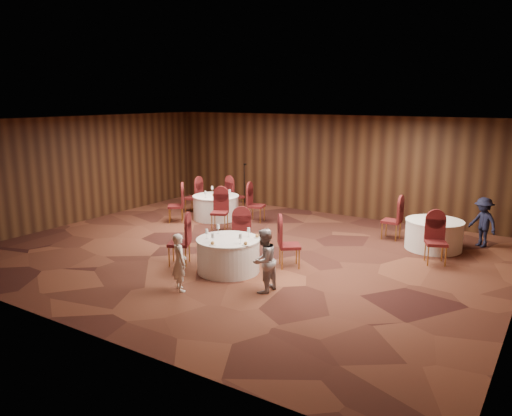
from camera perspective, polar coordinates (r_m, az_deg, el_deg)
The scene contains 15 objects.
ground at distance 12.38m, azimuth -1.28°, elevation -5.04°, with size 12.00×12.00×0.00m, color black.
room_shell at distance 11.94m, azimuth -1.33°, elevation 3.99°, with size 12.00×12.00×12.00m.
table_main at distance 10.95m, azimuth -3.19°, elevation -5.36°, with size 1.39×1.39×0.74m.
table_left at distance 15.69m, azimuth -4.60°, elevation 0.11°, with size 1.44×1.44×0.74m.
table_right at distance 13.30m, azimuth 19.65°, elevation -2.86°, with size 1.41×1.41×0.74m.
chairs_main at distance 11.57m, azimuth -2.24°, elevation -3.73°, with size 2.92×2.15×1.00m.
chairs_left at distance 15.64m, azimuth -4.59°, elevation 0.54°, with size 3.03×2.88×1.00m.
chairs_right at distance 12.98m, azimuth 17.40°, elevation -2.50°, with size 2.11×2.09×1.00m.
tabletop_main at distance 10.67m, azimuth -2.87°, elevation -3.21°, with size 1.14×1.12×0.22m.
tabletop_left at distance 15.60m, azimuth -4.62°, elevation 1.71°, with size 0.89×0.87×0.22m.
tabletop_right at distance 12.86m, azimuth 20.24°, elevation -1.01°, with size 0.08×0.08×0.22m.
mic_stand at distance 17.01m, azimuth -1.34°, elevation 1.39°, with size 0.24×0.24×1.56m.
woman_a at distance 9.93m, azimuth -8.75°, elevation -6.15°, with size 0.42×0.28×1.16m, color white.
woman_b at distance 9.74m, azimuth 0.90°, elevation -6.03°, with size 0.62×0.48×1.27m, color #B8B8BD.
man_c at distance 13.91m, azimuth 24.50°, elevation -1.49°, with size 0.82×0.47×1.28m, color black.
Camera 1 is at (6.59, -9.80, 3.74)m, focal length 35.00 mm.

